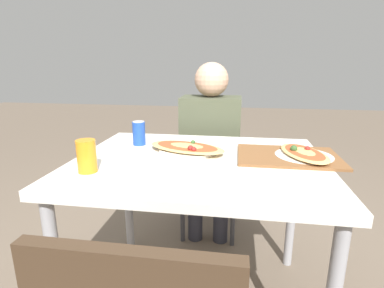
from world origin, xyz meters
name	(u,v)px	position (x,y,z in m)	size (l,w,h in m)	color
dining_table	(199,176)	(0.00, 0.00, 0.70)	(1.11, 0.88, 0.78)	silver
chair_far_seated	(211,160)	(-0.01, 0.77, 0.52)	(0.40, 0.40, 0.92)	#3F2D1E
person_seated	(210,138)	(-0.01, 0.66, 0.71)	(0.39, 0.27, 1.20)	#2D2D38
pizza_main	(187,148)	(-0.07, 0.10, 0.80)	(0.43, 0.31, 0.05)	white
soda_can	(139,133)	(-0.34, 0.19, 0.84)	(0.07, 0.07, 0.12)	#1E47B2
drink_glass	(87,156)	(-0.42, -0.23, 0.84)	(0.08, 0.08, 0.13)	orange
serving_tray	(288,156)	(0.40, 0.08, 0.79)	(0.45, 0.32, 0.01)	brown
pizza_second	(304,154)	(0.47, 0.08, 0.80)	(0.25, 0.36, 0.06)	white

